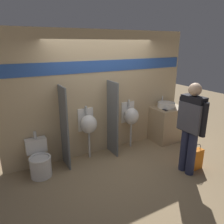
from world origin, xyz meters
TOP-DOWN VIEW (x-y plane):
  - ground_plane at (0.00, 0.00)m, footprint 16.00×16.00m
  - display_wall at (0.00, 0.60)m, footprint 4.36×0.07m
  - sink_counter at (1.72, 0.27)m, footprint 0.83×0.59m
  - sink_basin at (1.67, 0.33)m, footprint 0.43×0.43m
  - cell_phone at (1.47, 0.15)m, footprint 0.07×0.14m
  - divider_near_counter at (-0.99, 0.34)m, footprint 0.03×0.46m
  - divider_mid at (0.11, 0.34)m, footprint 0.03×0.46m
  - urinal_near_counter at (-0.44, 0.42)m, footprint 0.37×0.33m
  - urinal_far at (0.65, 0.42)m, footprint 0.37×0.33m
  - toilet at (-1.53, 0.26)m, footprint 0.41×0.57m
  - person_in_vest at (0.98, -1.05)m, footprint 0.24×0.62m
  - shopping_bag at (1.25, -1.07)m, footprint 0.25×0.14m

SIDE VIEW (x-z plane):
  - ground_plane at x=0.00m, z-range 0.00..0.00m
  - shopping_bag at x=1.25m, z-range -0.05..0.48m
  - toilet at x=-1.53m, z-range -0.13..0.68m
  - sink_counter at x=1.72m, z-range 0.00..0.87m
  - urinal_near_counter at x=-0.44m, z-range 0.20..1.35m
  - urinal_far at x=0.65m, z-range 0.20..1.35m
  - divider_near_counter at x=-0.99m, z-range 0.00..1.66m
  - divider_mid at x=0.11m, z-range 0.00..1.66m
  - cell_phone at x=1.47m, z-range 0.87..0.88m
  - sink_basin at x=1.67m, z-range 0.80..1.07m
  - person_in_vest at x=0.98m, z-range 0.14..1.91m
  - display_wall at x=0.00m, z-range 0.01..2.71m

